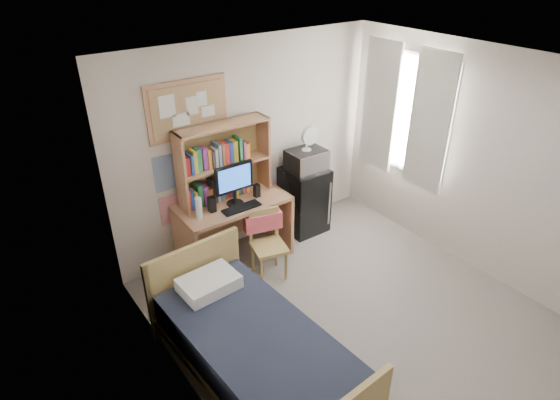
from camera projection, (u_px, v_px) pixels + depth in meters
floor at (362, 324)px, 4.90m from camera, size 3.60×4.20×0.02m
ceiling at (391, 74)px, 3.62m from camera, size 3.60×4.20×0.02m
wall_back at (249, 145)px, 5.74m from camera, size 3.60×0.04×2.60m
wall_left at (197, 295)px, 3.33m from camera, size 0.04×4.20×2.60m
wall_right at (489, 168)px, 5.18m from camera, size 0.04×4.20×2.60m
window_unit at (405, 114)px, 5.86m from camera, size 0.10×1.40×1.70m
curtain_left at (429, 123)px, 5.56m from camera, size 0.04×0.55×1.70m
curtain_right at (380, 106)px, 6.12m from camera, size 0.04×0.55×1.70m
bulletin_board at (187, 109)px, 5.02m from camera, size 0.94×0.03×0.64m
poster_wave at (167, 173)px, 5.19m from camera, size 0.30×0.01×0.42m
poster_japan at (172, 209)px, 5.42m from camera, size 0.28×0.01×0.36m
desk at (234, 231)px, 5.68m from camera, size 1.33×0.67×0.83m
desk_chair at (269, 246)px, 5.39m from camera, size 0.50×0.50×0.83m
mini_fridge at (304, 200)px, 6.29m from camera, size 0.54×0.54×0.90m
bed at (256, 356)px, 4.15m from camera, size 1.11×2.07×0.56m
hutch at (224, 162)px, 5.36m from camera, size 1.12×0.29×0.91m
monitor at (234, 185)px, 5.31m from camera, size 0.47×0.04×0.50m
keyboard at (242, 208)px, 5.33m from camera, size 0.46×0.15×0.02m
speaker_left at (212, 204)px, 5.23m from camera, size 0.08×0.08×0.18m
speaker_right at (257, 191)px, 5.54m from camera, size 0.07×0.07×0.16m
water_bottle at (199, 208)px, 5.10m from camera, size 0.07×0.07×0.25m
hoodie at (263, 221)px, 5.44m from camera, size 0.47×0.24×0.22m
microwave at (306, 160)px, 5.99m from camera, size 0.48×0.37×0.28m
desk_fan at (307, 139)px, 5.85m from camera, size 0.24×0.24×0.30m
pillow at (209, 283)px, 4.50m from camera, size 0.57×0.41×0.13m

